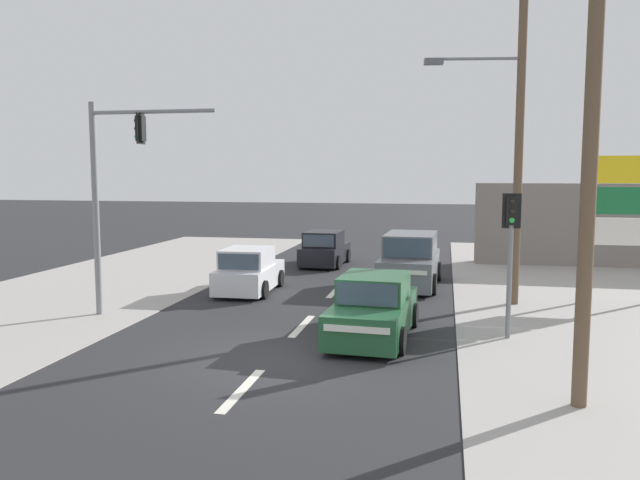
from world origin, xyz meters
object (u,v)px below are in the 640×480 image
at_px(traffic_signal_mast, 112,181).
at_px(shopping_plaza_sign, 622,208).
at_px(utility_pole_foreground_right, 586,76).
at_px(utility_pole_midground_right, 515,123).
at_px(hatchback_crossing_left, 325,249).
at_px(suv_receding_far, 410,262).
at_px(hatchback_oncoming_near, 249,272).
at_px(pedestal_signal_right_kerb, 511,241).
at_px(sedan_oncoming_mid, 374,309).

height_order(traffic_signal_mast, shopping_plaza_sign, traffic_signal_mast).
height_order(utility_pole_foreground_right, traffic_signal_mast, utility_pole_foreground_right).
xyz_separation_m(utility_pole_midground_right, hatchback_crossing_left, (-7.16, 6.91, -4.82)).
bearing_deg(hatchback_crossing_left, suv_receding_far, -47.66).
xyz_separation_m(utility_pole_foreground_right, hatchback_oncoming_near, (-8.73, 8.94, -4.93)).
distance_m(pedestal_signal_right_kerb, hatchback_oncoming_near, 9.41).
height_order(pedestal_signal_right_kerb, sedan_oncoming_mid, pedestal_signal_right_kerb).
height_order(traffic_signal_mast, pedestal_signal_right_kerb, traffic_signal_mast).
relative_size(shopping_plaza_sign, hatchback_crossing_left, 1.25).
bearing_deg(hatchback_crossing_left, sedan_oncoming_mid, -73.31).
xyz_separation_m(utility_pole_midground_right, traffic_signal_mast, (-11.12, -3.79, -1.69)).
bearing_deg(hatchback_crossing_left, utility_pole_foreground_right, -64.58).
distance_m(utility_pole_midground_right, shopping_plaza_sign, 4.24).
xyz_separation_m(utility_pole_foreground_right, utility_pole_midground_right, (-0.21, 8.61, -0.11)).
xyz_separation_m(traffic_signal_mast, sedan_oncoming_mid, (7.43, -0.89, -3.13)).
height_order(utility_pole_foreground_right, shopping_plaza_sign, utility_pole_foreground_right).
relative_size(hatchback_crossing_left, hatchback_oncoming_near, 1.00).
relative_size(sedan_oncoming_mid, hatchback_crossing_left, 1.17).
bearing_deg(pedestal_signal_right_kerb, hatchback_oncoming_near, 150.77).
xyz_separation_m(utility_pole_midground_right, pedestal_signal_right_kerb, (-0.45, -4.18, -3.11)).
distance_m(utility_pole_foreground_right, hatchback_crossing_left, 17.87).
xyz_separation_m(utility_pole_midground_right, shopping_plaza_sign, (3.29, 0.81, -2.54)).
relative_size(utility_pole_midground_right, suv_receding_far, 2.24).
bearing_deg(hatchback_oncoming_near, hatchback_crossing_left, 78.34).
bearing_deg(hatchback_oncoming_near, pedestal_signal_right_kerb, -29.23).
bearing_deg(hatchback_crossing_left, hatchback_oncoming_near, -101.66).
xyz_separation_m(utility_pole_foreground_right, sedan_oncoming_mid, (-3.90, 3.92, -4.93)).
relative_size(sedan_oncoming_mid, hatchback_oncoming_near, 1.18).
relative_size(utility_pole_foreground_right, shopping_plaza_sign, 2.29).
xyz_separation_m(sedan_oncoming_mid, hatchback_crossing_left, (-3.47, 11.59, -0.00)).
relative_size(traffic_signal_mast, shopping_plaza_sign, 1.30).
xyz_separation_m(pedestal_signal_right_kerb, hatchback_oncoming_near, (-8.07, 4.52, -1.71)).
relative_size(utility_pole_foreground_right, pedestal_signal_right_kerb, 2.96).
bearing_deg(suv_receding_far, pedestal_signal_right_kerb, -67.74).
height_order(shopping_plaza_sign, hatchback_crossing_left, shopping_plaza_sign).
bearing_deg(utility_pole_foreground_right, utility_pole_midground_right, 91.41).
xyz_separation_m(traffic_signal_mast, suv_receding_far, (7.91, 6.36, -2.95)).
distance_m(traffic_signal_mast, pedestal_signal_right_kerb, 10.78).
distance_m(traffic_signal_mast, shopping_plaza_sign, 15.15).
bearing_deg(utility_pole_midground_right, pedestal_signal_right_kerb, -96.09).
bearing_deg(utility_pole_midground_right, sedan_oncoming_mid, -128.21).
bearing_deg(pedestal_signal_right_kerb, hatchback_crossing_left, 121.20).
distance_m(traffic_signal_mast, sedan_oncoming_mid, 8.12).
bearing_deg(hatchback_oncoming_near, utility_pole_midground_right, -2.26).
bearing_deg(utility_pole_midground_right, traffic_signal_mast, -161.18).
relative_size(sedan_oncoming_mid, suv_receding_far, 0.94).
height_order(utility_pole_foreground_right, pedestal_signal_right_kerb, utility_pole_foreground_right).
relative_size(traffic_signal_mast, hatchback_crossing_left, 1.63).
relative_size(utility_pole_midground_right, sedan_oncoming_mid, 2.38).
distance_m(utility_pole_midground_right, traffic_signal_mast, 11.87).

